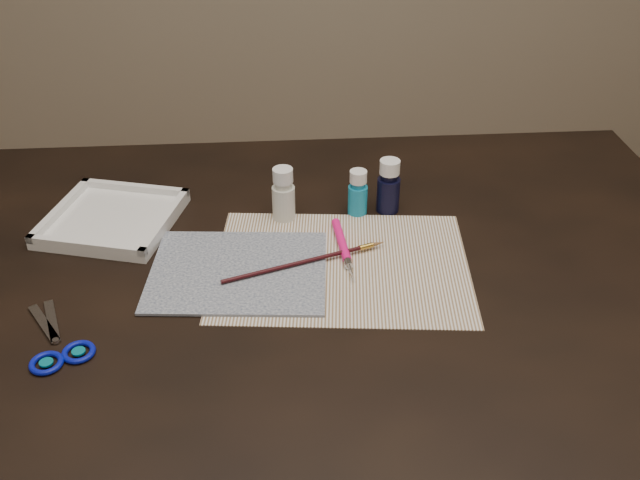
{
  "coord_description": "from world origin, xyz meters",
  "views": [
    {
      "loc": [
        -0.06,
        -0.88,
        1.38
      ],
      "look_at": [
        0.0,
        0.0,
        0.8
      ],
      "focal_mm": 40.0,
      "sensor_mm": 36.0,
      "label": 1
    }
  ],
  "objects": [
    {
      "name": "paint_bottle_white",
      "position": [
        -0.05,
        0.15,
        0.8
      ],
      "size": [
        0.04,
        0.04,
        0.09
      ],
      "primitive_type": "cylinder",
      "rotation": [
        0.0,
        0.0,
        -0.09
      ],
      "color": "silver",
      "rests_on": "table"
    },
    {
      "name": "table",
      "position": [
        0.0,
        0.0,
        0.38
      ],
      "size": [
        1.3,
        0.9,
        0.75
      ],
      "primitive_type": "cube",
      "color": "black",
      "rests_on": "ground"
    },
    {
      "name": "paper",
      "position": [
        0.03,
        0.0,
        0.75
      ],
      "size": [
        0.41,
        0.33,
        0.0
      ],
      "primitive_type": "cube",
      "rotation": [
        0.0,
        0.0,
        -0.1
      ],
      "color": "white",
      "rests_on": "table"
    },
    {
      "name": "paintbrush",
      "position": [
        -0.02,
        0.0,
        0.76
      ],
      "size": [
        0.26,
        0.1,
        0.01
      ],
      "primitive_type": null,
      "rotation": [
        0.0,
        0.0,
        0.33
      ],
      "color": "black",
      "rests_on": "canvas"
    },
    {
      "name": "scissors",
      "position": [
        -0.37,
        -0.14,
        0.75
      ],
      "size": [
        0.16,
        0.19,
        0.01
      ],
      "primitive_type": null,
      "rotation": [
        0.0,
        0.0,
        2.15
      ],
      "color": "silver",
      "rests_on": "table"
    },
    {
      "name": "canvas",
      "position": [
        -0.12,
        -0.01,
        0.75
      ],
      "size": [
        0.28,
        0.23,
        0.0
      ],
      "primitive_type": "cube",
      "rotation": [
        0.0,
        0.0,
        -0.09
      ],
      "color": "#121F40",
      "rests_on": "paper"
    },
    {
      "name": "craft_knife",
      "position": [
        0.04,
        0.03,
        0.76
      ],
      "size": [
        0.03,
        0.17,
        0.01
      ],
      "primitive_type": null,
      "rotation": [
        0.0,
        0.0,
        -1.5
      ],
      "color": "#F7137A",
      "rests_on": "paper"
    },
    {
      "name": "palette_tray",
      "position": [
        -0.34,
        0.15,
        0.76
      ],
      "size": [
        0.24,
        0.24,
        0.02
      ],
      "primitive_type": "cube",
      "rotation": [
        0.0,
        0.0,
        -0.27
      ],
      "color": "white",
      "rests_on": "table"
    },
    {
      "name": "paint_bottle_navy",
      "position": [
        0.13,
        0.16,
        0.8
      ],
      "size": [
        0.04,
        0.04,
        0.1
      ],
      "primitive_type": "cylinder",
      "rotation": [
        0.0,
        0.0,
        0.06
      ],
      "color": "black",
      "rests_on": "table"
    },
    {
      "name": "paint_bottle_cyan",
      "position": [
        0.07,
        0.15,
        0.79
      ],
      "size": [
        0.03,
        0.03,
        0.08
      ],
      "primitive_type": "cylinder",
      "rotation": [
        0.0,
        0.0,
        -0.04
      ],
      "color": "#1687B0",
      "rests_on": "table"
    }
  ]
}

